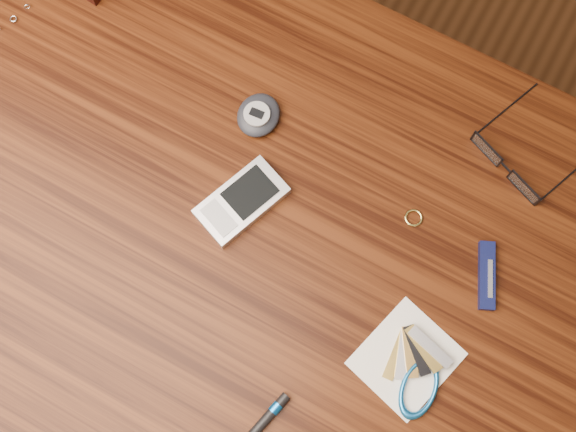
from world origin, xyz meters
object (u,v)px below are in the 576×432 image
at_px(pda_phone, 242,201).
at_px(notepad_keys, 414,371).
at_px(eyeglasses, 509,165).
at_px(pocket_knife, 487,276).
at_px(pedometer, 258,115).
at_px(desk, 247,248).

bearing_deg(pda_phone, notepad_keys, -16.59).
xyz_separation_m(eyeglasses, pocket_knife, (0.03, -0.13, -0.01)).
bearing_deg(notepad_keys, pda_phone, 163.41).
relative_size(eyeglasses, pda_phone, 1.24).
relative_size(pedometer, notepad_keys, 0.51).
bearing_deg(notepad_keys, desk, 168.40).
relative_size(desk, pocket_knife, 12.36).
bearing_deg(pedometer, notepad_keys, -31.32).
bearing_deg(notepad_keys, pedometer, 148.68).
bearing_deg(pocket_knife, pda_phone, -168.64).
height_order(pedometer, notepad_keys, pedometer).
bearing_deg(eyeglasses, notepad_keys, -88.47).
distance_m(pedometer, notepad_keys, 0.36).
height_order(eyeglasses, notepad_keys, eyeglasses).
xyz_separation_m(eyeglasses, notepad_keys, (0.01, -0.27, -0.01)).
xyz_separation_m(desk, notepad_keys, (0.25, -0.05, 0.11)).
distance_m(pda_phone, notepad_keys, 0.28).
distance_m(desk, pedometer, 0.18).
relative_size(desk, pedometer, 15.58).
height_order(desk, pocket_knife, pocket_knife).
distance_m(notepad_keys, pocket_knife, 0.14).
xyz_separation_m(desk, pedometer, (-0.05, 0.13, 0.11)).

